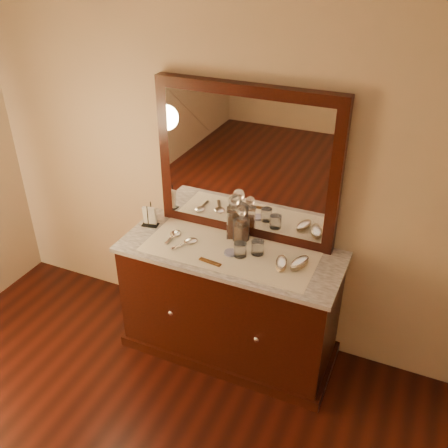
{
  "coord_description": "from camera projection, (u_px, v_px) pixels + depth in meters",
  "views": [
    {
      "loc": [
        1.03,
        -0.47,
        2.61
      ],
      "look_at": [
        0.0,
        1.85,
        1.1
      ],
      "focal_mm": 39.81,
      "sensor_mm": 36.0,
      "label": 1
    }
  ],
  "objects": [
    {
      "name": "decanter_right",
      "position": [
        241.0,
        228.0,
        3.2
      ],
      "size": [
        0.1,
        0.1,
        0.25
      ],
      "color": "#934415",
      "rests_on": "lace_runner"
    },
    {
      "name": "tumblers",
      "position": [
        249.0,
        249.0,
        3.09
      ],
      "size": [
        0.17,
        0.15,
        0.09
      ],
      "color": "white",
      "rests_on": "lace_runner"
    },
    {
      "name": "lace_runner",
      "position": [
        229.0,
        252.0,
        3.15
      ],
      "size": [
        1.1,
        0.45,
        0.0
      ],
      "primitive_type": "cube",
      "color": "white",
      "rests_on": "marble_top"
    },
    {
      "name": "knob_right",
      "position": [
        256.0,
        339.0,
        3.04
      ],
      "size": [
        0.04,
        0.04,
        0.04
      ],
      "primitive_type": "sphere",
      "color": "silver",
      "rests_on": "dresser_cabinet"
    },
    {
      "name": "mirror_glass",
      "position": [
        244.0,
        166.0,
        3.07
      ],
      "size": [
        1.06,
        0.01,
        0.86
      ],
      "primitive_type": "cube",
      "color": "white",
      "rests_on": "marble_top"
    },
    {
      "name": "dresser_plinth",
      "position": [
        230.0,
        344.0,
        3.58
      ],
      "size": [
        1.46,
        0.59,
        0.08
      ],
      "primitive_type": "cube",
      "color": "black",
      "rests_on": "floor"
    },
    {
      "name": "brush_near",
      "position": [
        281.0,
        263.0,
        3.0
      ],
      "size": [
        0.11,
        0.17,
        0.04
      ],
      "color": "#977F5C",
      "rests_on": "lace_runner"
    },
    {
      "name": "marble_top",
      "position": [
        230.0,
        252.0,
        3.17
      ],
      "size": [
        1.44,
        0.59,
        0.03
      ],
      "primitive_type": "cube",
      "color": "white",
      "rests_on": "dresser_cabinet"
    },
    {
      "name": "comb",
      "position": [
        210.0,
        262.0,
        3.04
      ],
      "size": [
        0.15,
        0.05,
        0.01
      ],
      "primitive_type": "cube",
      "rotation": [
        0.0,
        0.0,
        -0.12
      ],
      "color": "brown",
      "rests_on": "lace_runner"
    },
    {
      "name": "knob_left",
      "position": [
        171.0,
        313.0,
        3.25
      ],
      "size": [
        0.04,
        0.04,
        0.04
      ],
      "primitive_type": "sphere",
      "color": "silver",
      "rests_on": "dresser_cabinet"
    },
    {
      "name": "decanter_left",
      "position": [
        234.0,
        220.0,
        3.25
      ],
      "size": [
        0.12,
        0.12,
        0.31
      ],
      "color": "#934415",
      "rests_on": "lace_runner"
    },
    {
      "name": "brush_far",
      "position": [
        299.0,
        263.0,
        2.99
      ],
      "size": [
        0.12,
        0.18,
        0.05
      ],
      "color": "#977F5C",
      "rests_on": "lace_runner"
    },
    {
      "name": "hand_mirror_inner",
      "position": [
        188.0,
        242.0,
        3.22
      ],
      "size": [
        0.13,
        0.2,
        0.02
      ],
      "color": "silver",
      "rests_on": "lace_runner"
    },
    {
      "name": "dresser_cabinet",
      "position": [
        230.0,
        304.0,
        3.39
      ],
      "size": [
        1.4,
        0.55,
        0.82
      ],
      "primitive_type": "cube",
      "color": "black",
      "rests_on": "floor"
    },
    {
      "name": "hand_mirror_outer",
      "position": [
        174.0,
        235.0,
        3.3
      ],
      "size": [
        0.07,
        0.18,
        0.02
      ],
      "color": "silver",
      "rests_on": "lace_runner"
    },
    {
      "name": "napkin_rack",
      "position": [
        150.0,
        217.0,
        3.4
      ],
      "size": [
        0.12,
        0.08,
        0.17
      ],
      "color": "black",
      "rests_on": "marble_top"
    },
    {
      "name": "pin_dish",
      "position": [
        231.0,
        253.0,
        3.12
      ],
      "size": [
        0.09,
        0.09,
        0.01
      ],
      "primitive_type": "cylinder",
      "rotation": [
        0.0,
        0.0,
        -0.1
      ],
      "color": "white",
      "rests_on": "lace_runner"
    },
    {
      "name": "mirror_frame",
      "position": [
        246.0,
        164.0,
        3.1
      ],
      "size": [
        1.2,
        0.08,
        1.0
      ],
      "primitive_type": "cube",
      "color": "black",
      "rests_on": "marble_top"
    }
  ]
}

